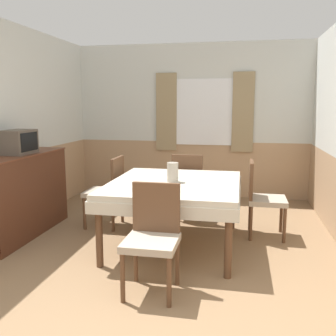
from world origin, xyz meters
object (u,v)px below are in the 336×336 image
Objects in this scene: chair_head_window at (188,183)px; chair_right_far at (262,196)px; sideboard at (21,194)px; tv at (19,142)px; vase at (173,172)px; dining_table at (175,190)px; chair_left_far at (108,189)px; chair_head_near at (153,234)px.

chair_head_window is 1.00× the size of chair_right_far.
chair_right_far is 0.60× the size of sideboard.
tv is 1.98× the size of vase.
tv is (-1.89, 0.00, 0.50)m from dining_table.
chair_head_window is 1.11m from chair_left_far.
chair_head_window is at bearing 88.78° from vase.
dining_table is at bearing 29.13° from vase.
sideboard is at bearing -179.69° from dining_table.
tv is at bearing -150.93° from chair_head_window.
tv reaches higher than chair_head_near.
vase is at bearing -88.75° from chair_head_near.
chair_head_near is 2.11m from chair_head_window.
chair_head_near and chair_left_far have the same top height.
sideboard reaches higher than chair_head_near.
vase is (1.87, -0.02, -0.30)m from tv.
chair_head_window is (-0.00, 2.11, 0.00)m from chair_head_near.
vase reaches higher than chair_right_far.
vase is at bearing -150.87° from dining_table.
chair_left_far is (-0.97, -0.55, 0.00)m from chair_head_window.
chair_right_far is at bearing 9.94° from tv.
chair_head_near is 1.10m from vase.
chair_head_window is 1.00× the size of chair_left_far.
tv reaches higher than chair_left_far.
chair_head_near is at bearing -31.86° from chair_right_far.
chair_head_window is 1.12m from vase.
sideboard is at bearing -150.69° from chair_head_window.
sideboard reaches higher than vase.
chair_head_near is 1.84m from chair_left_far.
chair_left_far is (-0.97, 0.51, -0.14)m from dining_table.
dining_table is 3.79× the size of tv.
tv is (-1.89, 1.06, 0.64)m from chair_head_near.
chair_head_near is 1.84m from chair_right_far.
chair_head_window is 2.17× the size of tv.
tv is (-0.92, -0.50, 0.64)m from chair_left_far.
sideboard reaches higher than chair_head_window.
tv reaches higher than vase.
vase is at bearing -0.07° from sideboard.
chair_right_far is at bearing 27.52° from dining_table.
dining_table is 1.06m from chair_head_window.
chair_left_far is (-0.97, 1.56, 0.00)m from chair_head_near.
chair_head_window is at bearing 29.07° from tv.
chair_left_far is at bearing -58.14° from chair_head_near.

